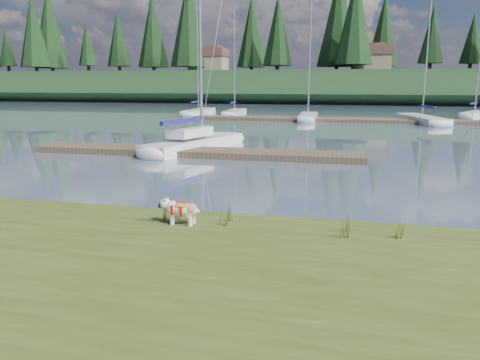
# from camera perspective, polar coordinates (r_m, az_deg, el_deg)

# --- Properties ---
(ground) EXTENTS (200.00, 200.00, 0.00)m
(ground) POSITION_cam_1_polar(r_m,az_deg,el_deg) (42.31, 9.01, 7.07)
(ground) COLOR slate
(ground) RESTS_ON ground
(bank) EXTENTS (60.00, 9.00, 0.35)m
(bank) POSITION_cam_1_polar(r_m,az_deg,el_deg) (7.62, -14.05, -13.93)
(bank) COLOR #41501D
(bank) RESTS_ON ground
(ridge) EXTENTS (200.00, 20.00, 5.00)m
(ridge) POSITION_cam_1_polar(r_m,az_deg,el_deg) (85.11, 11.45, 11.02)
(ridge) COLOR #1A3319
(ridge) RESTS_ON ground
(bulldog) EXTENTS (0.92, 0.42, 0.56)m
(bulldog) POSITION_cam_1_polar(r_m,az_deg,el_deg) (10.43, -7.17, -3.50)
(bulldog) COLOR silver
(bulldog) RESTS_ON bank
(sailboat_main) EXTENTS (3.74, 8.25, 11.76)m
(sailboat_main) POSITION_cam_1_polar(r_m,az_deg,el_deg) (24.78, -4.74, 4.84)
(sailboat_main) COLOR silver
(sailboat_main) RESTS_ON ground
(dock_near) EXTENTS (16.00, 2.00, 0.30)m
(dock_near) POSITION_cam_1_polar(r_m,az_deg,el_deg) (22.51, -5.61, 3.41)
(dock_near) COLOR #4C3D2C
(dock_near) RESTS_ON ground
(dock_far) EXTENTS (26.00, 2.20, 0.30)m
(dock_far) POSITION_cam_1_polar(r_m,az_deg,el_deg) (42.19, 11.75, 7.16)
(dock_far) COLOR #4C3D2C
(dock_far) RESTS_ON ground
(sailboat_bg_0) EXTENTS (1.82, 8.42, 12.12)m
(sailboat_bg_0) POSITION_cam_1_polar(r_m,az_deg,el_deg) (51.37, -4.82, 8.36)
(sailboat_bg_0) COLOR silver
(sailboat_bg_0) RESTS_ON ground
(sailboat_bg_1) EXTENTS (1.91, 7.41, 11.01)m
(sailboat_bg_1) POSITION_cam_1_polar(r_m,az_deg,el_deg) (49.66, -0.53, 8.29)
(sailboat_bg_1) COLOR silver
(sailboat_bg_1) RESTS_ON ground
(sailboat_bg_2) EXTENTS (1.74, 7.50, 11.25)m
(sailboat_bg_2) POSITION_cam_1_polar(r_m,az_deg,el_deg) (44.28, 8.34, 7.73)
(sailboat_bg_2) COLOR silver
(sailboat_bg_2) RESTS_ON ground
(sailboat_bg_3) EXTENTS (3.83, 9.61, 13.70)m
(sailboat_bg_3) POSITION_cam_1_polar(r_m,az_deg,el_deg) (44.34, 20.93, 7.07)
(sailboat_bg_3) COLOR silver
(sailboat_bg_3) RESTS_ON ground
(sailboat_bg_4) EXTENTS (4.13, 6.40, 9.81)m
(sailboat_bg_4) POSITION_cam_1_polar(r_m,az_deg,el_deg) (52.73, 26.83, 7.24)
(sailboat_bg_4) COLOR silver
(sailboat_bg_4) RESTS_ON ground
(weed_0) EXTENTS (0.17, 0.14, 0.55)m
(weed_0) POSITION_cam_1_polar(r_m,az_deg,el_deg) (10.57, -1.44, -3.86)
(weed_0) COLOR #475B23
(weed_0) RESTS_ON bank
(weed_1) EXTENTS (0.17, 0.14, 0.57)m
(weed_1) POSITION_cam_1_polar(r_m,az_deg,el_deg) (10.23, -1.81, -4.34)
(weed_1) COLOR #475B23
(weed_1) RESTS_ON bank
(weed_2) EXTENTS (0.17, 0.14, 0.56)m
(weed_2) POSITION_cam_1_polar(r_m,az_deg,el_deg) (10.10, 12.76, -4.88)
(weed_2) COLOR #475B23
(weed_2) RESTS_ON bank
(weed_3) EXTENTS (0.17, 0.14, 0.54)m
(weed_3) POSITION_cam_1_polar(r_m,az_deg,el_deg) (10.68, -9.15, -3.85)
(weed_3) COLOR #475B23
(weed_3) RESTS_ON bank
(weed_4) EXTENTS (0.17, 0.14, 0.51)m
(weed_4) POSITION_cam_1_polar(r_m,az_deg,el_deg) (9.74, 12.93, -5.64)
(weed_4) COLOR #475B23
(weed_4) RESTS_ON bank
(weed_5) EXTENTS (0.17, 0.14, 0.55)m
(weed_5) POSITION_cam_1_polar(r_m,az_deg,el_deg) (9.97, 18.83, -5.47)
(weed_5) COLOR #475B23
(weed_5) RESTS_ON bank
(mud_lip) EXTENTS (60.00, 0.50, 0.14)m
(mud_lip) POSITION_cam_1_polar(r_m,az_deg,el_deg) (11.46, -3.88, -5.29)
(mud_lip) COLOR #33281C
(mud_lip) RESTS_ON ground
(conifer_0) EXTENTS (5.72, 5.72, 14.15)m
(conifer_0) POSITION_cam_1_polar(r_m,az_deg,el_deg) (98.64, -23.86, 16.26)
(conifer_0) COLOR #382619
(conifer_0) RESTS_ON ridge
(conifer_1) EXTENTS (4.40, 4.40, 11.30)m
(conifer_1) POSITION_cam_1_polar(r_m,az_deg,el_deg) (93.97, -14.63, 16.30)
(conifer_1) COLOR #382619
(conifer_1) RESTS_ON ridge
(conifer_2) EXTENTS (6.60, 6.60, 16.05)m
(conifer_2) POSITION_cam_1_polar(r_m,az_deg,el_deg) (85.49, -6.30, 18.60)
(conifer_2) COLOR #382619
(conifer_2) RESTS_ON ridge
(conifer_3) EXTENTS (4.84, 4.84, 12.25)m
(conifer_3) POSITION_cam_1_polar(r_m,az_deg,el_deg) (85.49, 4.66, 17.42)
(conifer_3) COLOR #382619
(conifer_3) RESTS_ON ridge
(conifer_4) EXTENTS (6.16, 6.16, 15.10)m
(conifer_4) POSITION_cam_1_polar(r_m,az_deg,el_deg) (78.63, 13.87, 18.61)
(conifer_4) COLOR #382619
(conifer_4) RESTS_ON ridge
(conifer_5) EXTENTS (3.96, 3.96, 10.35)m
(conifer_5) POSITION_cam_1_polar(r_m,az_deg,el_deg) (83.20, 22.41, 16.12)
(conifer_5) COLOR #382619
(conifer_5) RESTS_ON ridge
(house_0) EXTENTS (6.30, 5.30, 4.65)m
(house_0) POSITION_cam_1_polar(r_m,az_deg,el_deg) (85.94, -3.80, 14.44)
(house_0) COLOR gray
(house_0) RESTS_ON ridge
(house_1) EXTENTS (6.30, 5.30, 4.65)m
(house_1) POSITION_cam_1_polar(r_m,az_deg,el_deg) (83.17, 15.79, 14.12)
(house_1) COLOR gray
(house_1) RESTS_ON ridge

